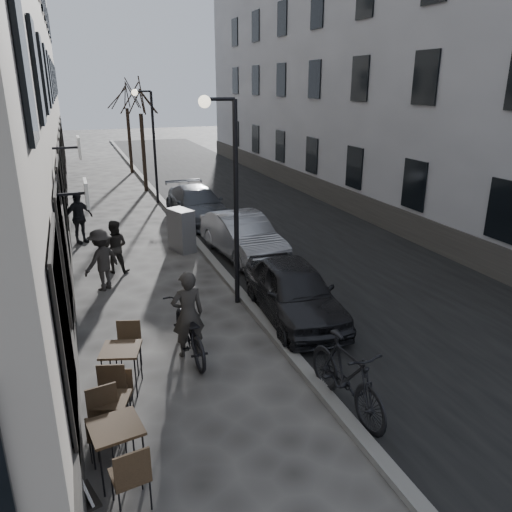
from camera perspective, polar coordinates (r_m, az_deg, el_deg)
ground at (r=8.27m, az=11.92°, el=-21.55°), size 120.00×120.00×0.00m
road at (r=23.08m, az=-0.78°, el=5.79°), size 7.30×60.00×0.00m
kerb at (r=22.16m, az=-9.76°, el=5.10°), size 0.25×60.00×0.12m
building_right at (r=25.48m, az=12.02°, el=24.78°), size 4.00×35.00×16.00m
streetlamp_near at (r=11.90m, az=-3.13°, el=8.59°), size 0.90×0.28×5.09m
streetlamp_far at (r=23.54m, az=-12.05°, el=13.45°), size 0.90×0.28×5.09m
tree_near at (r=26.43m, az=-13.16°, el=17.22°), size 2.40×2.40×5.70m
tree_far at (r=32.38m, az=-14.65°, el=17.38°), size 2.40×2.40×5.70m
bistro_set_a at (r=7.75m, az=-15.57°, el=-20.15°), size 0.79×1.75×1.00m
bistro_set_b at (r=8.56m, az=-16.11°, el=-16.85°), size 0.81×1.39×0.80m
bistro_set_c at (r=9.58m, az=-15.06°, el=-11.87°), size 0.92×1.73×0.99m
sign_board at (r=7.63m, az=-19.78°, el=-22.54°), size 0.49×0.63×0.99m
utility_cabinet at (r=16.76m, az=-8.53°, el=2.92°), size 0.82×1.07×1.42m
bicycle at (r=10.39m, az=-7.70°, el=-8.39°), size 0.83×2.16×1.12m
cyclist_rider at (r=10.23m, az=-7.79°, el=-6.62°), size 0.69×0.47×1.84m
pedestrian_near at (r=15.24m, az=-15.84°, el=1.07°), size 0.94×0.84×1.59m
pedestrian_mid at (r=14.01m, az=-17.24°, el=-0.41°), size 1.26×1.18×1.70m
pedestrian_far at (r=18.45m, az=-19.62°, el=4.14°), size 1.14×0.92×1.82m
car_near at (r=11.88m, az=4.35°, el=-3.97°), size 1.87×4.11×1.37m
car_mid at (r=16.01m, az=-1.53°, el=2.30°), size 1.83×4.34×1.39m
car_far at (r=20.53m, az=-6.73°, el=5.90°), size 2.04×4.70×1.35m
moped at (r=8.78m, az=10.33°, el=-13.34°), size 0.77×2.24×1.33m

